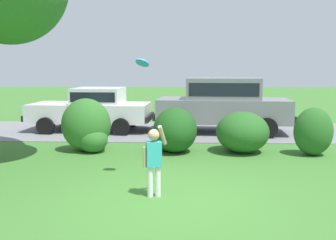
{
  "coord_description": "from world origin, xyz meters",
  "views": [
    {
      "loc": [
        0.15,
        -6.42,
        2.26
      ],
      "look_at": [
        -0.17,
        2.15,
        1.1
      ],
      "focal_mm": 41.15,
      "sensor_mm": 36.0,
      "label": 1
    }
  ],
  "objects": [
    {
      "name": "parked_suv",
      "position": [
        1.56,
        6.96,
        1.08
      ],
      "size": [
        4.82,
        2.37,
        1.92
      ],
      "color": "gray",
      "rests_on": "ground"
    },
    {
      "name": "shrub_centre_right",
      "position": [
        3.55,
        3.56,
        0.63
      ],
      "size": [
        1.0,
        0.86,
        1.25
      ],
      "color": "#286023",
      "rests_on": "ground"
    },
    {
      "name": "driveway_strip",
      "position": [
        0.0,
        7.24,
        0.01
      ],
      "size": [
        28.0,
        4.4,
        0.02
      ],
      "primitive_type": "cube",
      "color": "slate",
      "rests_on": "ground"
    },
    {
      "name": "frisbee",
      "position": [
        -0.64,
        1.2,
        2.37
      ],
      "size": [
        0.31,
        0.26,
        0.22
      ],
      "color": "#337FDB"
    },
    {
      "name": "shrub_centre_left",
      "position": [
        -0.08,
        3.79,
        0.57
      ],
      "size": [
        1.21,
        1.33,
        1.21
      ],
      "color": "#1E511C",
      "rests_on": "ground"
    },
    {
      "name": "ground_plane",
      "position": [
        0.0,
        0.0,
        0.0
      ],
      "size": [
        80.0,
        80.0,
        0.0
      ],
      "primitive_type": "plane",
      "color": "#3D752D"
    },
    {
      "name": "child_thrower",
      "position": [
        -0.34,
        0.15,
        0.72
      ],
      "size": [
        0.42,
        0.33,
        1.29
      ],
      "color": "white",
      "rests_on": "ground"
    },
    {
      "name": "shrub_near_tree",
      "position": [
        -2.44,
        3.85,
        0.66
      ],
      "size": [
        1.34,
        1.19,
        1.44
      ],
      "color": "#33702B",
      "rests_on": "ground"
    },
    {
      "name": "shrub_centre",
      "position": [
        1.77,
        3.85,
        0.55
      ],
      "size": [
        1.41,
        1.48,
        1.11
      ],
      "color": "#286023",
      "rests_on": "ground"
    },
    {
      "name": "parked_sedan",
      "position": [
        -3.07,
        7.24,
        0.85
      ],
      "size": [
        4.48,
        2.25,
        1.56
      ],
      "color": "white",
      "rests_on": "ground"
    }
  ]
}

